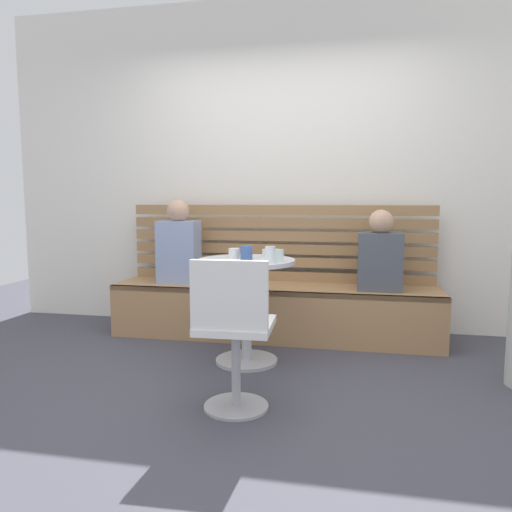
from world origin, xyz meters
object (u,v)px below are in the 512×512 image
plate_small (228,261)px  cup_mug_blue (246,253)px  cup_espresso_small (266,253)px  cup_glass_short (278,255)px  phone_on_table (271,258)px  cup_water_clear (270,255)px  cafe_table (246,291)px  person_adult (179,246)px  booth_bench (274,311)px  cup_ceramic_white (234,253)px  person_child_left (380,255)px  white_chair (233,329)px

plate_small → cup_mug_blue: bearing=59.5°
cup_espresso_small → cup_glass_short: (0.12, -0.23, 0.01)m
cup_glass_short → phone_on_table: cup_glass_short is taller
cup_mug_blue → cup_glass_short: cup_mug_blue is taller
cup_mug_blue → cup_water_clear: 0.25m
cafe_table → person_adult: (-0.74, 0.65, 0.24)m
booth_bench → cup_ceramic_white: (-0.19, -0.61, 0.55)m
booth_bench → plate_small: 0.99m
booth_bench → cup_glass_short: size_ratio=33.75×
person_adult → person_child_left: size_ratio=1.12×
booth_bench → cup_espresso_small: (0.02, -0.48, 0.55)m
cafe_table → cup_glass_short: (0.23, -0.05, 0.26)m
plate_small → phone_on_table: bearing=47.0°
white_chair → cup_water_clear: bearing=82.3°
white_chair → plate_small: (-0.20, 0.65, 0.28)m
cafe_table → cup_glass_short: cup_glass_short is taller
phone_on_table → cup_water_clear: bearing=-89.1°
cafe_table → phone_on_table: (0.16, 0.10, 0.23)m
cup_mug_blue → plate_small: cup_mug_blue is taller
cup_water_clear → cup_glass_short: size_ratio=1.38×
cup_mug_blue → person_adult: bearing=138.2°
cup_ceramic_white → cup_water_clear: bearing=-35.9°
cafe_table → person_adult: bearing=138.5°
booth_bench → cup_water_clear: 1.01m
cup_ceramic_white → cup_mug_blue: bearing=-29.7°
cup_mug_blue → cafe_table: bearing=104.1°
plate_small → phone_on_table: size_ratio=1.21×
cup_mug_blue → cup_ceramic_white: size_ratio=1.19×
white_chair → plate_small: 0.74m
cup_espresso_small → booth_bench: bearing=92.2°
person_adult → white_chair: bearing=-60.0°
person_adult → phone_on_table: (0.90, -0.55, -0.01)m
booth_bench → plate_small: plate_small is taller
cup_mug_blue → phone_on_table: bearing=35.5°
cup_mug_blue → cup_glass_short: 0.23m
cup_ceramic_white → plate_small: bearing=-86.7°
person_adult → phone_on_table: size_ratio=5.10×
person_adult → phone_on_table: 1.05m
cup_espresso_small → phone_on_table: cup_espresso_small is taller
white_chair → cup_espresso_small: 1.04m
cafe_table → cup_espresso_small: bearing=59.5°
booth_bench → person_adult: (-0.83, -0.01, 0.54)m
cup_water_clear → cup_espresso_small: (-0.09, 0.35, -0.03)m
cup_mug_blue → plate_small: size_ratio=0.56×
cup_ceramic_white → cup_glass_short: cup_glass_short is taller
cup_espresso_small → cup_glass_short: bearing=-61.8°
cup_water_clear → plate_small: bearing=179.4°
person_child_left → cup_glass_short: person_child_left is taller
person_child_left → cup_glass_short: (-0.71, -0.67, 0.06)m
person_adult → cup_mug_blue: size_ratio=7.51×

